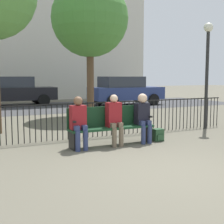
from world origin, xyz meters
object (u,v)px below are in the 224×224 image
object	(u,v)px
parked_car_2	(15,91)
seated_person_2	(143,115)
park_bench	(110,124)
backpack	(158,135)
tree_0	(90,19)
parked_car_1	(125,90)
seated_person_0	(79,120)
lamp_post	(207,58)
seated_person_1	(114,118)

from	to	relation	value
parked_car_2	seated_person_2	bearing A→B (deg)	-83.92
park_bench	backpack	xyz separation A→B (m)	(1.28, -0.14, -0.35)
seated_person_2	backpack	size ratio (longest dim) A/B	3.94
parked_car_2	tree_0	bearing A→B (deg)	-70.27
parked_car_1	parked_car_2	world-z (taller)	same
seated_person_0	parked_car_1	bearing A→B (deg)	56.04
seated_person_2	parked_car_2	distance (m)	11.50
park_bench	lamp_post	xyz separation A→B (m)	(3.69, 0.76, 1.68)
parked_car_1	lamp_post	bearing A→B (deg)	-101.15
seated_person_2	lamp_post	bearing A→B (deg)	17.36
seated_person_2	parked_car_1	xyz separation A→B (m)	(4.49, 9.16, 0.15)
backpack	lamp_post	size ratio (longest dim) A/B	0.09
park_bench	seated_person_0	xyz separation A→B (m)	(-0.85, -0.13, 0.17)
backpack	parked_car_1	world-z (taller)	parked_car_1
park_bench	parked_car_1	size ratio (longest dim) A/B	0.50
backpack	parked_car_2	xyz separation A→B (m)	(-1.67, 11.45, 0.69)
tree_0	parked_car_2	size ratio (longest dim) A/B	1.32
tree_0	parked_car_1	bearing A→B (deg)	45.03
park_bench	seated_person_1	world-z (taller)	seated_person_1
seated_person_0	parked_car_2	world-z (taller)	parked_car_2
seated_person_2	tree_0	bearing A→B (deg)	80.90
seated_person_0	parked_car_1	xyz separation A→B (m)	(6.17, 9.16, 0.17)
seated_person_1	backpack	size ratio (longest dim) A/B	3.92
seated_person_0	tree_0	distance (m)	6.95
backpack	parked_car_1	size ratio (longest dim) A/B	0.07
park_bench	lamp_post	bearing A→B (deg)	11.70
seated_person_2	park_bench	bearing A→B (deg)	171.03
seated_person_2	parked_car_1	bearing A→B (deg)	63.88
seated_person_1	tree_0	distance (m)	6.67
seated_person_0	lamp_post	xyz separation A→B (m)	(4.54, 0.90, 1.52)
park_bench	lamp_post	size ratio (longest dim) A/B	0.64
seated_person_0	seated_person_2	xyz separation A→B (m)	(1.68, 0.00, 0.02)
seated_person_2	lamp_post	size ratio (longest dim) A/B	0.37
lamp_post	parked_car_1	world-z (taller)	lamp_post
parked_car_1	seated_person_0	bearing A→B (deg)	-123.96
tree_0	lamp_post	world-z (taller)	tree_0
backpack	tree_0	size ratio (longest dim) A/B	0.06
backpack	tree_0	bearing A→B (deg)	85.47
seated_person_2	tree_0	xyz separation A→B (m)	(0.89, 5.56, 3.26)
seated_person_0	parked_car_2	xyz separation A→B (m)	(0.46, 11.44, 0.17)
seated_person_0	backpack	bearing A→B (deg)	-0.22
seated_person_0	seated_person_1	bearing A→B (deg)	0.07
lamp_post	parked_car_1	size ratio (longest dim) A/B	0.78
backpack	parked_car_1	distance (m)	10.04
seated_person_0	tree_0	size ratio (longest dim) A/B	0.22
tree_0	lamp_post	bearing A→B (deg)	-67.08
park_bench	tree_0	distance (m)	6.66
lamp_post	seated_person_2	bearing A→B (deg)	-162.64
seated_person_1	backpack	bearing A→B (deg)	-0.43
backpack	parked_car_1	bearing A→B (deg)	66.21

